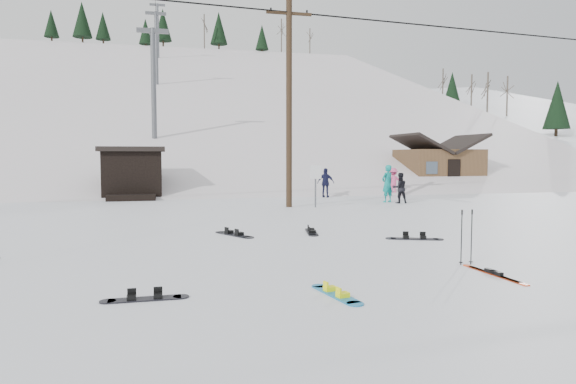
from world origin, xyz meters
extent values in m
plane|color=silver|center=(0.00, 0.00, 0.00)|extent=(200.00, 200.00, 0.00)
cube|color=silver|center=(0.00, 55.00, -12.00)|extent=(60.00, 85.24, 65.97)
cube|color=silver|center=(38.00, 50.00, -11.00)|extent=(45.66, 93.98, 54.59)
cylinder|color=#3A2819|center=(2.00, 14.00, 4.50)|extent=(0.26, 0.26, 9.00)
cube|color=#3A2819|center=(2.00, 14.00, 8.40)|extent=(2.00, 0.12, 0.12)
cylinder|color=black|center=(2.00, 14.00, 8.52)|extent=(0.08, 0.08, 0.12)
cylinder|color=#595B60|center=(3.10, 13.60, 0.90)|extent=(0.07, 0.07, 1.80)
cube|color=white|center=(3.10, 13.56, 1.55)|extent=(0.50, 0.04, 0.60)
cube|color=black|center=(-5.00, 21.00, 1.25)|extent=(3.00, 3.00, 2.50)
cube|color=black|center=(-5.00, 21.00, 2.62)|extent=(3.40, 3.40, 0.25)
cube|color=black|center=(-5.00, 19.20, 0.15)|extent=(2.40, 1.20, 0.30)
cylinder|color=#595B60|center=(-4.00, 30.00, 7.25)|extent=(0.36, 0.36, 8.00)
cube|color=#595B60|center=(-4.00, 30.00, 11.05)|extent=(2.20, 0.30, 0.30)
cylinder|color=#595B60|center=(-4.00, 50.00, 13.75)|extent=(0.36, 0.36, 8.00)
cube|color=#595B60|center=(-4.00, 50.00, 17.55)|extent=(2.20, 0.30, 0.30)
cylinder|color=#595B60|center=(-4.00, 70.00, 20.25)|extent=(0.36, 0.36, 8.00)
cube|color=#595B60|center=(-4.00, 70.00, 24.05)|extent=(2.20, 0.30, 0.30)
cube|color=brown|center=(15.00, 24.00, 1.35)|extent=(5.00, 4.00, 2.70)
cube|color=black|center=(13.65, 24.00, 3.05)|extent=(2.69, 4.40, 1.43)
cube|color=black|center=(16.35, 24.00, 3.05)|extent=(2.69, 4.40, 1.43)
cube|color=black|center=(15.00, 21.98, 1.10)|extent=(0.90, 0.06, 1.90)
cube|color=#1C7FB9|center=(-0.66, -0.22, 0.01)|extent=(0.48, 1.18, 0.02)
cylinder|color=#1C7FB9|center=(-0.77, 0.35, 0.01)|extent=(0.26, 0.26, 0.02)
cylinder|color=#1C7FB9|center=(-0.55, -0.78, 0.01)|extent=(0.26, 0.26, 0.02)
cube|color=#FFFE0D|center=(-0.70, -0.01, 0.06)|extent=(0.21, 0.18, 0.08)
cube|color=#FFFE0D|center=(-0.62, -0.42, 0.06)|extent=(0.21, 0.18, 0.08)
cube|color=#C13913|center=(2.70, 0.35, 0.01)|extent=(0.19, 1.60, 0.02)
cube|color=black|center=(2.70, 0.35, 0.06)|extent=(0.10, 0.29, 0.07)
cube|color=#C13913|center=(2.69, 0.51, 0.01)|extent=(0.19, 1.60, 0.02)
cube|color=black|center=(2.69, 0.51, 0.06)|extent=(0.10, 0.29, 0.07)
cylinder|color=black|center=(2.60, 1.38, 0.56)|extent=(0.02, 0.02, 1.12)
cylinder|color=black|center=(2.60, 1.38, 0.06)|extent=(0.08, 0.08, 0.01)
cylinder|color=black|center=(2.60, 1.38, 1.10)|extent=(0.03, 0.03, 0.10)
cylinder|color=black|center=(2.83, 1.38, 0.56)|extent=(0.02, 0.02, 1.12)
cylinder|color=black|center=(2.83, 1.38, 0.06)|extent=(0.08, 0.08, 0.01)
cylinder|color=black|center=(2.83, 1.38, 1.10)|extent=(0.03, 0.03, 0.10)
cube|color=black|center=(-3.66, 0.23, 0.01)|extent=(1.11, 0.26, 0.02)
cylinder|color=black|center=(-3.10, 0.24, 0.01)|extent=(0.25, 0.25, 0.02)
cylinder|color=black|center=(-4.21, 0.23, 0.01)|extent=(0.25, 0.25, 0.02)
cube|color=black|center=(-3.46, 0.23, 0.06)|extent=(0.14, 0.18, 0.07)
cube|color=black|center=(-3.86, 0.23, 0.06)|extent=(0.14, 0.18, 0.07)
cube|color=black|center=(-1.44, 6.45, 0.01)|extent=(0.91, 1.32, 0.03)
cylinder|color=black|center=(-1.76, 7.04, 0.01)|extent=(0.31, 0.31, 0.03)
cylinder|color=black|center=(-1.12, 5.87, 0.01)|extent=(0.31, 0.31, 0.03)
cube|color=black|center=(-1.55, 6.66, 0.07)|extent=(0.27, 0.25, 0.09)
cube|color=black|center=(-1.32, 6.24, 0.07)|extent=(0.27, 0.25, 0.09)
cube|color=black|center=(3.21, 4.59, 0.01)|extent=(1.28, 0.72, 0.03)
cylinder|color=black|center=(3.80, 4.37, 0.01)|extent=(0.29, 0.29, 0.03)
cylinder|color=black|center=(2.62, 4.82, 0.01)|extent=(0.29, 0.29, 0.03)
cube|color=black|center=(3.42, 4.51, 0.07)|extent=(0.22, 0.25, 0.08)
cube|color=black|center=(3.00, 4.67, 0.07)|extent=(0.22, 0.25, 0.08)
cube|color=black|center=(0.84, 6.42, 0.01)|extent=(0.51, 1.26, 0.03)
cylinder|color=black|center=(0.96, 7.02, 0.01)|extent=(0.28, 0.28, 0.03)
cylinder|color=black|center=(0.73, 5.81, 0.01)|extent=(0.28, 0.28, 0.03)
cube|color=black|center=(0.89, 6.63, 0.07)|extent=(0.23, 0.19, 0.08)
cube|color=black|center=(0.80, 6.20, 0.07)|extent=(0.23, 0.19, 0.08)
imported|color=#0E9089|center=(7.23, 15.20, 0.91)|extent=(0.78, 0.66, 1.82)
imported|color=black|center=(7.57, 14.51, 0.73)|extent=(0.77, 0.64, 1.46)
imported|color=#DD4E85|center=(9.62, 19.63, 0.78)|extent=(1.02, 0.60, 1.56)
imported|color=#17193B|center=(5.19, 18.67, 0.80)|extent=(1.00, 0.82, 1.60)
camera|label=1|loc=(-3.32, -7.96, 2.24)|focal=32.00mm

